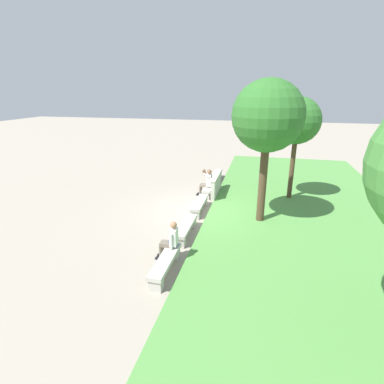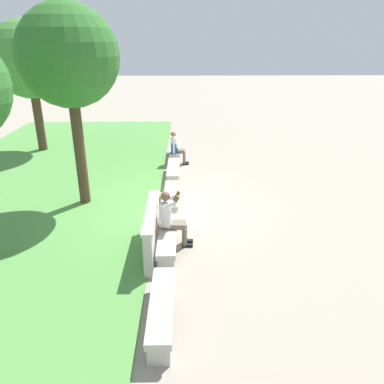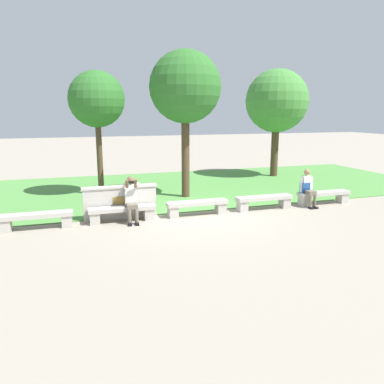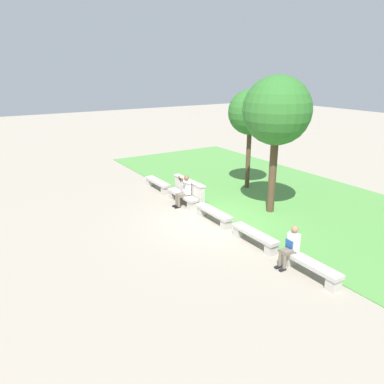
{
  "view_description": "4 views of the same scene",
  "coord_description": "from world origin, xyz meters",
  "px_view_note": "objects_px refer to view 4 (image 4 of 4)",
  "views": [
    {
      "loc": [
        11.56,
        2.39,
        4.9
      ],
      "look_at": [
        -0.2,
        -0.38,
        0.77
      ],
      "focal_mm": 28.0,
      "sensor_mm": 36.0,
      "label": 1
    },
    {
      "loc": [
        -9.66,
        -0.41,
        4.45
      ],
      "look_at": [
        -1.11,
        -0.57,
        0.92
      ],
      "focal_mm": 35.0,
      "sensor_mm": 36.0,
      "label": 2
    },
    {
      "loc": [
        -3.61,
        -10.69,
        3.15
      ],
      "look_at": [
        -0.37,
        -0.63,
        0.89
      ],
      "focal_mm": 35.0,
      "sensor_mm": 36.0,
      "label": 3
    },
    {
      "loc": [
        10.69,
        -7.65,
        5.51
      ],
      "look_at": [
        -0.63,
        -0.57,
        1.1
      ],
      "focal_mm": 35.0,
      "sensor_mm": 36.0,
      "label": 4
    }
  ],
  "objects_px": {
    "bench_mid": "(214,214)",
    "person_distant": "(291,245)",
    "bench_end": "(310,267)",
    "bench_near": "(182,197)",
    "tree_left_background": "(250,113)",
    "bench_main": "(158,183)",
    "person_photographer": "(184,189)",
    "tree_behind_wall": "(277,112)",
    "backpack": "(291,245)",
    "bench_far": "(255,236)"
  },
  "relations": [
    {
      "from": "person_photographer",
      "to": "tree_left_background",
      "type": "xyz_separation_m",
      "value": [
        -0.57,
        3.9,
        2.85
      ]
    },
    {
      "from": "bench_main",
      "to": "person_photographer",
      "type": "xyz_separation_m",
      "value": [
        2.6,
        -0.08,
        0.44
      ]
    },
    {
      "from": "bench_far",
      "to": "bench_main",
      "type": "bearing_deg",
      "value": 180.0
    },
    {
      "from": "backpack",
      "to": "tree_behind_wall",
      "type": "xyz_separation_m",
      "value": [
        -3.49,
        2.51,
        3.37
      ]
    },
    {
      "from": "person_photographer",
      "to": "person_distant",
      "type": "bearing_deg",
      "value": 0.11
    },
    {
      "from": "bench_near",
      "to": "bench_end",
      "type": "bearing_deg",
      "value": 0.0
    },
    {
      "from": "person_photographer",
      "to": "tree_left_background",
      "type": "bearing_deg",
      "value": 98.3
    },
    {
      "from": "bench_main",
      "to": "person_photographer",
      "type": "relative_size",
      "value": 1.46
    },
    {
      "from": "bench_main",
      "to": "bench_far",
      "type": "height_order",
      "value": "same"
    },
    {
      "from": "bench_end",
      "to": "person_photographer",
      "type": "xyz_separation_m",
      "value": [
        -6.7,
        -0.08,
        0.44
      ]
    },
    {
      "from": "bench_near",
      "to": "bench_end",
      "type": "height_order",
      "value": "same"
    },
    {
      "from": "bench_end",
      "to": "tree_behind_wall",
      "type": "distance_m",
      "value": 6.18
    },
    {
      "from": "backpack",
      "to": "tree_behind_wall",
      "type": "distance_m",
      "value": 5.46
    },
    {
      "from": "bench_far",
      "to": "backpack",
      "type": "xyz_separation_m",
      "value": [
        1.55,
        0.01,
        0.33
      ]
    },
    {
      "from": "bench_mid",
      "to": "tree_behind_wall",
      "type": "bearing_deg",
      "value": 81.3
    },
    {
      "from": "person_photographer",
      "to": "backpack",
      "type": "height_order",
      "value": "person_photographer"
    },
    {
      "from": "bench_near",
      "to": "bench_mid",
      "type": "bearing_deg",
      "value": 0.0
    },
    {
      "from": "bench_far",
      "to": "person_distant",
      "type": "relative_size",
      "value": 1.53
    },
    {
      "from": "bench_far",
      "to": "bench_end",
      "type": "height_order",
      "value": "same"
    },
    {
      "from": "person_photographer",
      "to": "backpack",
      "type": "distance_m",
      "value": 5.93
    },
    {
      "from": "tree_behind_wall",
      "to": "tree_left_background",
      "type": "distance_m",
      "value": 3.3
    },
    {
      "from": "bench_near",
      "to": "bench_far",
      "type": "xyz_separation_m",
      "value": [
        4.65,
        0.0,
        0.0
      ]
    },
    {
      "from": "bench_mid",
      "to": "tree_left_background",
      "type": "distance_m",
      "value": 5.68
    },
    {
      "from": "bench_mid",
      "to": "person_distant",
      "type": "distance_m",
      "value": 3.96
    },
    {
      "from": "bench_near",
      "to": "person_distant",
      "type": "relative_size",
      "value": 1.53
    },
    {
      "from": "bench_mid",
      "to": "person_distant",
      "type": "xyz_separation_m",
      "value": [
        3.94,
        -0.07,
        0.37
      ]
    },
    {
      "from": "bench_end",
      "to": "tree_behind_wall",
      "type": "height_order",
      "value": "tree_behind_wall"
    },
    {
      "from": "bench_mid",
      "to": "bench_main",
      "type": "bearing_deg",
      "value": 180.0
    },
    {
      "from": "bench_mid",
      "to": "bench_end",
      "type": "relative_size",
      "value": 1.0
    },
    {
      "from": "bench_mid",
      "to": "bench_far",
      "type": "xyz_separation_m",
      "value": [
        2.32,
        0.0,
        0.0
      ]
    },
    {
      "from": "bench_far",
      "to": "backpack",
      "type": "distance_m",
      "value": 1.59
    },
    {
      "from": "person_distant",
      "to": "backpack",
      "type": "distance_m",
      "value": 0.11
    },
    {
      "from": "tree_left_background",
      "to": "person_distant",
      "type": "bearing_deg",
      "value": -30.67
    },
    {
      "from": "person_distant",
      "to": "tree_left_background",
      "type": "xyz_separation_m",
      "value": [
        -6.56,
        3.89,
        2.91
      ]
    },
    {
      "from": "bench_mid",
      "to": "backpack",
      "type": "xyz_separation_m",
      "value": [
        3.88,
        0.01,
        0.33
      ]
    },
    {
      "from": "tree_left_background",
      "to": "bench_near",
      "type": "bearing_deg",
      "value": -85.6
    },
    {
      "from": "bench_far",
      "to": "backpack",
      "type": "bearing_deg",
      "value": 0.39
    },
    {
      "from": "bench_far",
      "to": "person_photographer",
      "type": "distance_m",
      "value": 4.4
    },
    {
      "from": "bench_main",
      "to": "tree_behind_wall",
      "type": "bearing_deg",
      "value": 26.57
    },
    {
      "from": "person_photographer",
      "to": "tree_behind_wall",
      "type": "relative_size",
      "value": 0.25
    },
    {
      "from": "bench_end",
      "to": "bench_near",
      "type": "bearing_deg",
      "value": 180.0
    },
    {
      "from": "bench_main",
      "to": "tree_left_background",
      "type": "height_order",
      "value": "tree_left_background"
    },
    {
      "from": "bench_far",
      "to": "bench_end",
      "type": "bearing_deg",
      "value": 0.0
    },
    {
      "from": "bench_end",
      "to": "person_photographer",
      "type": "relative_size",
      "value": 1.46
    },
    {
      "from": "person_photographer",
      "to": "bench_far",
      "type": "bearing_deg",
      "value": 1.02
    },
    {
      "from": "bench_far",
      "to": "backpack",
      "type": "height_order",
      "value": "backpack"
    },
    {
      "from": "person_photographer",
      "to": "tree_behind_wall",
      "type": "distance_m",
      "value": 4.82
    },
    {
      "from": "bench_near",
      "to": "tree_behind_wall",
      "type": "xyz_separation_m",
      "value": [
        2.71,
        2.52,
        3.69
      ]
    },
    {
      "from": "backpack",
      "to": "tree_left_background",
      "type": "relative_size",
      "value": 0.09
    },
    {
      "from": "tree_behind_wall",
      "to": "bench_far",
      "type": "bearing_deg",
      "value": -52.38
    }
  ]
}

